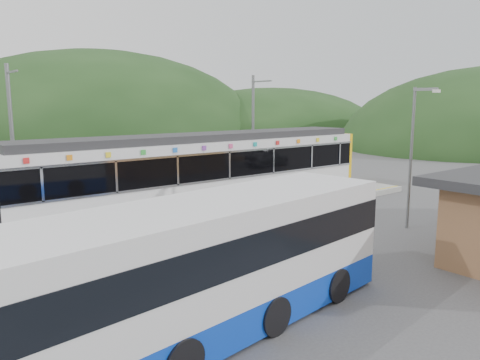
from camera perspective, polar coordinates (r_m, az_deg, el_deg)
ground at (r=19.18m, az=2.16°, el=-6.68°), size 120.00×120.00×0.00m
hills at (r=27.03m, az=4.78°, el=-1.97°), size 146.00×149.00×26.00m
platform at (r=21.66m, az=-3.57°, el=-4.41°), size 26.00×3.20×0.30m
yellow_line at (r=20.60m, az=-1.48°, el=-4.67°), size 26.00×0.10×0.01m
train at (r=24.34m, az=-4.34°, el=1.70°), size 20.44×3.01×3.74m
catenary_mast_west at (r=23.12m, az=-25.97°, el=4.33°), size 0.18×1.80×7.00m
catenary_mast_east at (r=29.53m, az=1.64°, el=6.16°), size 0.18×1.80×7.00m
bus at (r=10.75m, az=-5.57°, el=-11.40°), size 11.59×3.93×3.10m
lamp_post at (r=20.73m, az=20.48°, el=3.94°), size 0.36×1.06×5.95m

